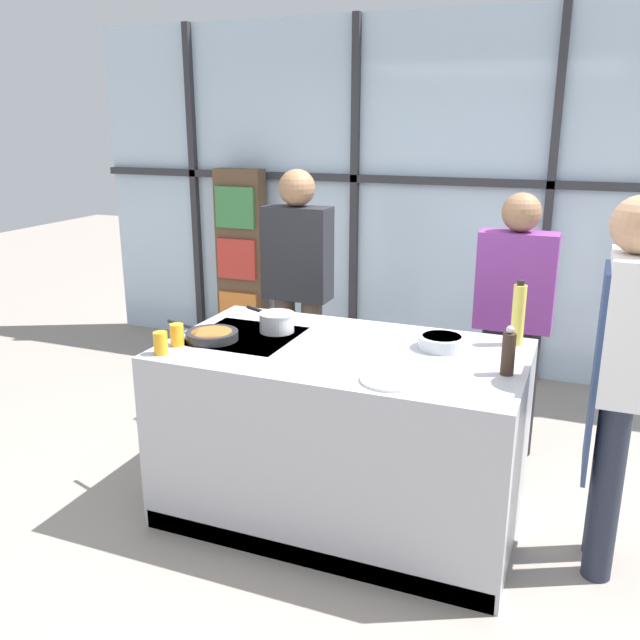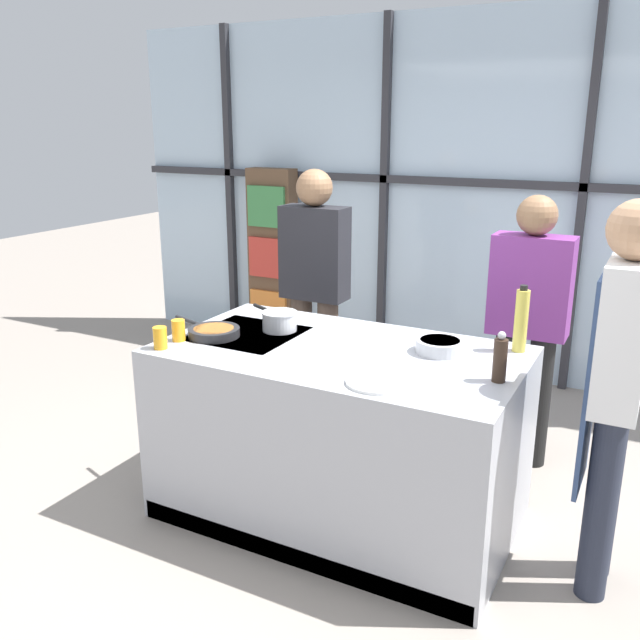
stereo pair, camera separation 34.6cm
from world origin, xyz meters
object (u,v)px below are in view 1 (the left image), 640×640
object	(u,v)px
spectator_center_left	(513,312)
juice_glass_far	(177,335)
chef	(620,365)
white_plate	(391,380)
saucepan	(276,321)
pepper_grinder	(508,353)
oil_bottle	(518,314)
mixing_bowl	(442,342)
juice_glass_near	(161,343)
spectator_far_left	(298,281)
frying_pan	(211,335)

from	to	relation	value
spectator_center_left	juice_glass_far	distance (m)	1.98
chef	white_plate	bearing A→B (deg)	111.81
saucepan	pepper_grinder	bearing A→B (deg)	-9.00
chef	oil_bottle	distance (m)	0.59
mixing_bowl	oil_bottle	bearing A→B (deg)	31.01
juice_glass_near	pepper_grinder	bearing A→B (deg)	12.14
mixing_bowl	spectator_far_left	bearing A→B (deg)	143.24
spectator_far_left	oil_bottle	bearing A→B (deg)	156.09
spectator_center_left	mixing_bowl	size ratio (longest dim) A/B	6.83
spectator_center_left	juice_glass_far	world-z (taller)	spectator_center_left
spectator_center_left	mixing_bowl	xyz separation A→B (m)	(-0.25, -0.86, 0.05)
spectator_far_left	saucepan	world-z (taller)	spectator_far_left
mixing_bowl	juice_glass_far	distance (m)	1.32
oil_bottle	saucepan	bearing A→B (deg)	-168.14
saucepan	juice_glass_far	size ratio (longest dim) A/B	2.99
saucepan	mixing_bowl	bearing A→B (deg)	3.45
mixing_bowl	juice_glass_far	xyz separation A→B (m)	(-1.24, -0.45, 0.02)
chef	pepper_grinder	world-z (taller)	chef
chef	pepper_grinder	distance (m)	0.47
oil_bottle	juice_glass_near	bearing A→B (deg)	-153.39
frying_pan	oil_bottle	xyz separation A→B (m)	(1.46, 0.50, 0.13)
saucepan	pepper_grinder	world-z (taller)	pepper_grinder
spectator_center_left	oil_bottle	world-z (taller)	spectator_center_left
frying_pan	juice_glass_far	world-z (taller)	juice_glass_far
juice_glass_near	juice_glass_far	distance (m)	0.14
chef	spectator_center_left	xyz separation A→B (m)	(-0.55, 1.01, -0.09)
chef	spectator_center_left	bearing A→B (deg)	28.78
frying_pan	pepper_grinder	world-z (taller)	pepper_grinder
frying_pan	pepper_grinder	distance (m)	1.48
saucepan	white_plate	world-z (taller)	saucepan
frying_pan	pepper_grinder	size ratio (longest dim) A/B	2.07
frying_pan	saucepan	size ratio (longest dim) A/B	1.42
spectator_far_left	mixing_bowl	distance (m)	1.44
chef	frying_pan	world-z (taller)	chef
saucepan	pepper_grinder	xyz separation A→B (m)	(1.22, -0.19, 0.05)
chef	mixing_bowl	size ratio (longest dim) A/B	7.29
juice_glass_near	juice_glass_far	world-z (taller)	same
juice_glass_near	white_plate	bearing A→B (deg)	3.64
chef	spectator_far_left	xyz separation A→B (m)	(-1.95, 1.01, -0.02)
spectator_center_left	oil_bottle	bearing A→B (deg)	97.43
mixing_bowl	oil_bottle	distance (m)	0.41
oil_bottle	pepper_grinder	bearing A→B (deg)	-88.72
spectator_center_left	pepper_grinder	xyz separation A→B (m)	(0.10, -1.11, 0.12)
saucepan	pepper_grinder	size ratio (longest dim) A/B	1.46
spectator_center_left	saucepan	xyz separation A→B (m)	(-1.12, -0.91, 0.07)
juice_glass_near	spectator_center_left	bearing A→B (deg)	44.22
spectator_center_left	white_plate	size ratio (longest dim) A/B	5.89
chef	mixing_bowl	distance (m)	0.82
juice_glass_far	frying_pan	bearing A→B (deg)	53.04
spectator_center_left	pepper_grinder	distance (m)	1.12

